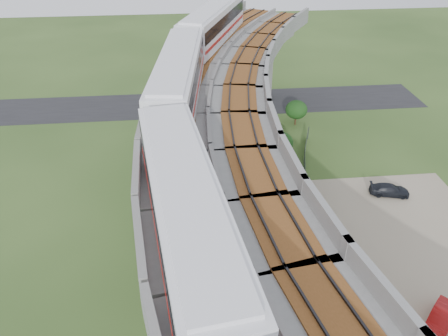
{
  "coord_description": "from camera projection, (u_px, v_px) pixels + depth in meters",
  "views": [
    {
      "loc": [
        -1.51,
        -22.94,
        23.78
      ],
      "look_at": [
        1.03,
        2.4,
        7.5
      ],
      "focal_mm": 35.0,
      "sensor_mm": 36.0,
      "label": 1
    }
  ],
  "objects": [
    {
      "name": "metro_train",
      "position": [
        219.0,
        132.0,
        24.45
      ],
      "size": [
        11.36,
        61.34,
        3.64
      ],
      "color": "white",
      "rests_on": "ground"
    },
    {
      "name": "tree_0",
      "position": [
        296.0,
        110.0,
        51.27
      ],
      "size": [
        2.57,
        2.57,
        3.05
      ],
      "color": "#382314",
      "rests_on": "ground"
    },
    {
      "name": "tree_4",
      "position": [
        325.0,
        309.0,
        26.01
      ],
      "size": [
        2.94,
        2.94,
        3.91
      ],
      "color": "#382314",
      "rests_on": "ground"
    },
    {
      "name": "car_dark",
      "position": [
        390.0,
        190.0,
        39.98
      ],
      "size": [
        3.8,
        2.2,
        1.03
      ],
      "primitive_type": "imported",
      "rotation": [
        0.0,
        0.0,
        1.35
      ],
      "color": "black",
      "rests_on": "dirt_lot"
    },
    {
      "name": "tree_2",
      "position": [
        279.0,
        172.0,
        40.67
      ],
      "size": [
        1.89,
        1.89,
        2.37
      ],
      "color": "#382314",
      "rests_on": "ground"
    },
    {
      "name": "car_red",
      "position": [
        441.0,
        320.0,
        27.77
      ],
      "size": [
        3.65,
        3.59,
        1.25
      ],
      "primitive_type": "imported",
      "rotation": [
        0.0,
        0.0,
        -0.8
      ],
      "color": "#A40F0F",
      "rests_on": "dirt_lot"
    },
    {
      "name": "tree_1",
      "position": [
        281.0,
        143.0,
        44.19
      ],
      "size": [
        2.46,
        2.46,
        3.2
      ],
      "color": "#382314",
      "rests_on": "ground"
    },
    {
      "name": "asphalt_road",
      "position": [
        195.0,
        104.0,
        57.31
      ],
      "size": [
        60.0,
        8.0,
        0.03
      ],
      "primitive_type": "cube",
      "color": "#232326",
      "rests_on": "ground"
    },
    {
      "name": "tree_3",
      "position": [
        306.0,
        222.0,
        33.11
      ],
      "size": [
        2.58,
        2.58,
        3.6
      ],
      "color": "#382314",
      "rests_on": "ground"
    },
    {
      "name": "ground",
      "position": [
        213.0,
        272.0,
        32.17
      ],
      "size": [
        160.0,
        160.0,
        0.0
      ],
      "primitive_type": "plane",
      "color": "#314B1E",
      "rests_on": "ground"
    },
    {
      "name": "viaduct",
      "position": [
        272.0,
        165.0,
        27.61
      ],
      "size": [
        19.58,
        73.98,
        11.4
      ],
      "color": "#99968E",
      "rests_on": "ground"
    },
    {
      "name": "dirt_lot",
      "position": [
        408.0,
        278.0,
        31.65
      ],
      "size": [
        18.0,
        26.0,
        0.04
      ],
      "primitive_type": "cube",
      "color": "gray",
      "rests_on": "ground"
    },
    {
      "name": "fence",
      "position": [
        343.0,
        255.0,
        32.58
      ],
      "size": [
        3.87,
        38.73,
        1.5
      ],
      "color": "#2D382D",
      "rests_on": "ground"
    }
  ]
}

